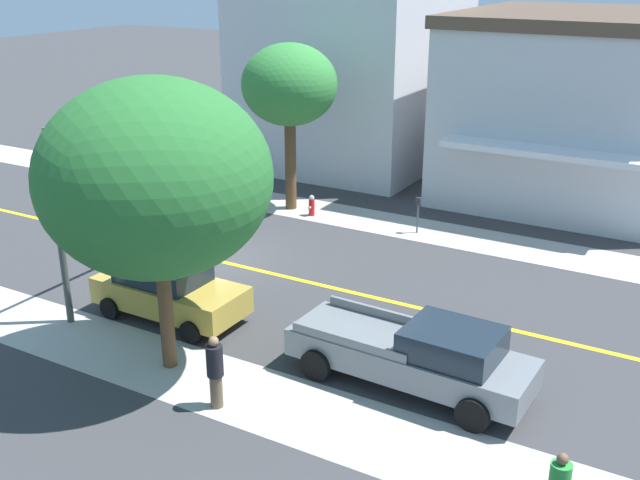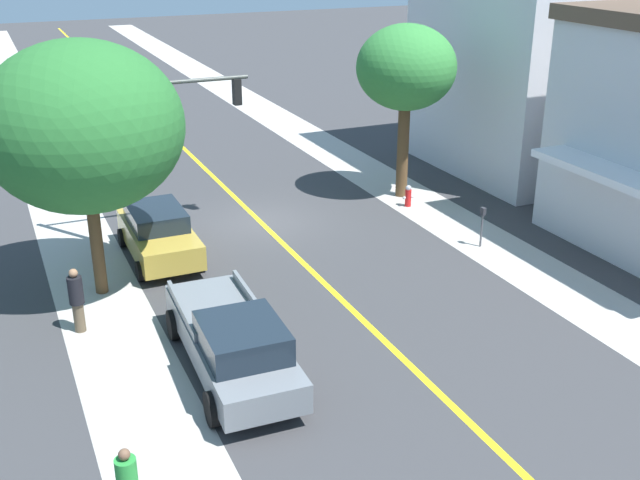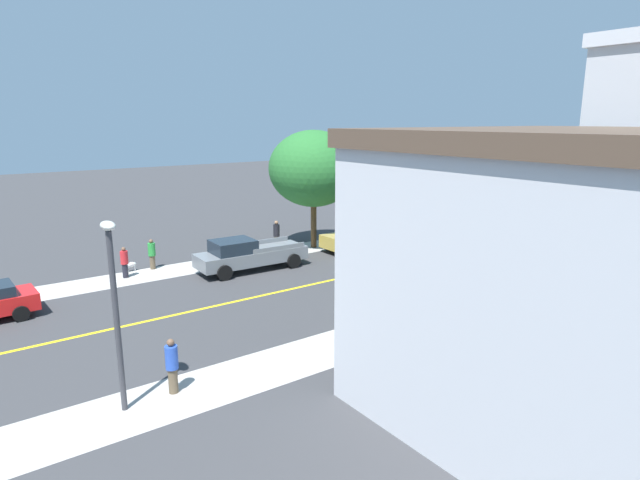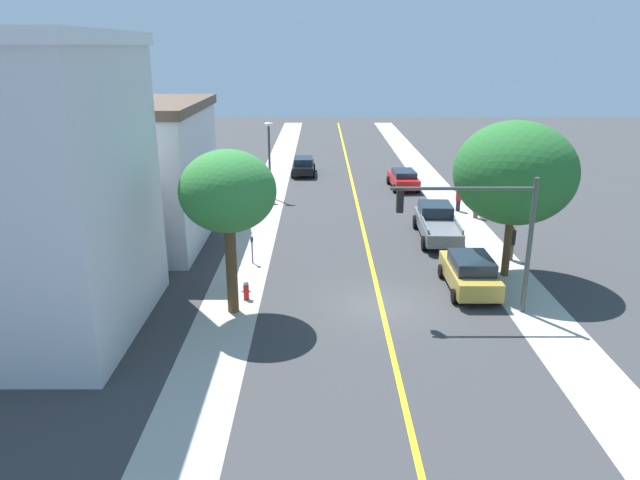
{
  "view_description": "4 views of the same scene",
  "coord_description": "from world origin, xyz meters",
  "px_view_note": "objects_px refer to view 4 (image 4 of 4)",
  "views": [
    {
      "loc": [
        18.99,
        15.23,
        9.84
      ],
      "look_at": [
        0.4,
        4.6,
        1.71
      ],
      "focal_mm": 42.03,
      "sensor_mm": 36.0,
      "label": 1
    },
    {
      "loc": [
        8.68,
        24.87,
        10.07
      ],
      "look_at": [
        0.18,
        5.74,
        1.48
      ],
      "focal_mm": 43.09,
      "sensor_mm": 36.0,
      "label": 2
    },
    {
      "loc": [
        -20.13,
        22.27,
        7.95
      ],
      "look_at": [
        0.52,
        7.21,
        2.04
      ],
      "focal_mm": 29.31,
      "sensor_mm": 36.0,
      "label": 3
    },
    {
      "loc": [
        -2.6,
        -23.03,
        10.48
      ],
      "look_at": [
        -2.5,
        4.17,
        1.56
      ],
      "focal_mm": 33.29,
      "sensor_mm": 36.0,
      "label": 4
    }
  ],
  "objects_px": {
    "pedestrian_black_shirt": "(509,242)",
    "fire_hydrant": "(244,290)",
    "traffic_light_mast": "(481,222)",
    "black_sedan_left_curb": "(301,166)",
    "street_lamp": "(267,151)",
    "grey_pickup_truck": "(435,222)",
    "street_tree_left_near": "(225,193)",
    "red_sedan_right_curb": "(401,178)",
    "pedestrian_green_shirt": "(474,205)",
    "gold_sedan_right_curb": "(467,272)",
    "pedestrian_blue_shirt": "(268,190)",
    "parking_meter": "(250,246)",
    "street_tree_right_corner": "(512,173)",
    "pedestrian_red_shirt": "(456,199)",
    "small_dog": "(472,208)"
  },
  "relations": [
    {
      "from": "street_tree_right_corner",
      "to": "small_dog",
      "type": "relative_size",
      "value": 9.82
    },
    {
      "from": "red_sedan_right_curb",
      "to": "pedestrian_black_shirt",
      "type": "distance_m",
      "value": 16.45
    },
    {
      "from": "pedestrian_black_shirt",
      "to": "street_lamp",
      "type": "bearing_deg",
      "value": -29.84
    },
    {
      "from": "parking_meter",
      "to": "street_lamp",
      "type": "distance_m",
      "value": 13.97
    },
    {
      "from": "pedestrian_green_shirt",
      "to": "grey_pickup_truck",
      "type": "bearing_deg",
      "value": -123.88
    },
    {
      "from": "street_lamp",
      "to": "pedestrian_black_shirt",
      "type": "xyz_separation_m",
      "value": [
        13.4,
        -13.2,
        -2.46
      ]
    },
    {
      "from": "gold_sedan_right_curb",
      "to": "pedestrian_blue_shirt",
      "type": "xyz_separation_m",
      "value": [
        -10.23,
        15.77,
        0.04
      ]
    },
    {
      "from": "gold_sedan_right_curb",
      "to": "pedestrian_blue_shirt",
      "type": "height_order",
      "value": "pedestrian_blue_shirt"
    },
    {
      "from": "red_sedan_right_curb",
      "to": "pedestrian_green_shirt",
      "type": "xyz_separation_m",
      "value": [
        3.53,
        -8.31,
        0.1
      ]
    },
    {
      "from": "parking_meter",
      "to": "pedestrian_green_shirt",
      "type": "distance_m",
      "value": 15.76
    },
    {
      "from": "grey_pickup_truck",
      "to": "pedestrian_green_shirt",
      "type": "distance_m",
      "value": 5.25
    },
    {
      "from": "street_tree_left_near",
      "to": "street_tree_right_corner",
      "type": "relative_size",
      "value": 0.92
    },
    {
      "from": "traffic_light_mast",
      "to": "pedestrian_green_shirt",
      "type": "distance_m",
      "value": 14.83
    },
    {
      "from": "red_sedan_right_curb",
      "to": "black_sedan_left_curb",
      "type": "bearing_deg",
      "value": 53.99
    },
    {
      "from": "fire_hydrant",
      "to": "pedestrian_blue_shirt",
      "type": "distance_m",
      "value": 16.8
    },
    {
      "from": "parking_meter",
      "to": "pedestrian_red_shirt",
      "type": "xyz_separation_m",
      "value": [
        12.63,
        10.0,
        -0.08
      ]
    },
    {
      "from": "fire_hydrant",
      "to": "red_sedan_right_curb",
      "type": "xyz_separation_m",
      "value": [
        9.63,
        21.15,
        0.35
      ]
    },
    {
      "from": "parking_meter",
      "to": "pedestrian_red_shirt",
      "type": "height_order",
      "value": "pedestrian_red_shirt"
    },
    {
      "from": "pedestrian_red_shirt",
      "to": "street_lamp",
      "type": "bearing_deg",
      "value": 177.68
    },
    {
      "from": "fire_hydrant",
      "to": "pedestrian_red_shirt",
      "type": "relative_size",
      "value": 0.53
    },
    {
      "from": "grey_pickup_truck",
      "to": "pedestrian_red_shirt",
      "type": "height_order",
      "value": "grey_pickup_truck"
    },
    {
      "from": "street_tree_right_corner",
      "to": "gold_sedan_right_curb",
      "type": "bearing_deg",
      "value": -139.86
    },
    {
      "from": "pedestrian_black_shirt",
      "to": "fire_hydrant",
      "type": "bearing_deg",
      "value": 35.96
    },
    {
      "from": "red_sedan_right_curb",
      "to": "pedestrian_black_shirt",
      "type": "relative_size",
      "value": 2.51
    },
    {
      "from": "street_tree_left_near",
      "to": "small_dog",
      "type": "xyz_separation_m",
      "value": [
        13.76,
        15.21,
        -4.7
      ]
    },
    {
      "from": "parking_meter",
      "to": "grey_pickup_truck",
      "type": "distance_m",
      "value": 10.96
    },
    {
      "from": "street_tree_left_near",
      "to": "street_lamp",
      "type": "relative_size",
      "value": 1.25
    },
    {
      "from": "fire_hydrant",
      "to": "small_dog",
      "type": "distance_m",
      "value": 19.35
    },
    {
      "from": "grey_pickup_truck",
      "to": "small_dog",
      "type": "bearing_deg",
      "value": -31.43
    },
    {
      "from": "street_tree_right_corner",
      "to": "black_sedan_left_curb",
      "type": "bearing_deg",
      "value": 113.66
    },
    {
      "from": "black_sedan_left_curb",
      "to": "pedestrian_green_shirt",
      "type": "distance_m",
      "value": 17.63
    },
    {
      "from": "street_tree_right_corner",
      "to": "pedestrian_black_shirt",
      "type": "xyz_separation_m",
      "value": [
        0.92,
        2.2,
        -4.03
      ]
    },
    {
      "from": "parking_meter",
      "to": "small_dog",
      "type": "xyz_separation_m",
      "value": [
        13.58,
        9.48,
        -0.55
      ]
    },
    {
      "from": "traffic_light_mast",
      "to": "black_sedan_left_curb",
      "type": "bearing_deg",
      "value": -74.05
    },
    {
      "from": "pedestrian_red_shirt",
      "to": "pedestrian_black_shirt",
      "type": "distance_m",
      "value": 9.49
    },
    {
      "from": "street_lamp",
      "to": "pedestrian_blue_shirt",
      "type": "height_order",
      "value": "street_lamp"
    },
    {
      "from": "street_tree_left_near",
      "to": "fire_hydrant",
      "type": "bearing_deg",
      "value": 72.33
    },
    {
      "from": "pedestrian_green_shirt",
      "to": "street_tree_left_near",
      "type": "bearing_deg",
      "value": -129.13
    },
    {
      "from": "gold_sedan_right_curb",
      "to": "pedestrian_red_shirt",
      "type": "height_order",
      "value": "gold_sedan_right_curb"
    },
    {
      "from": "fire_hydrant",
      "to": "pedestrian_red_shirt",
      "type": "height_order",
      "value": "pedestrian_red_shirt"
    },
    {
      "from": "traffic_light_mast",
      "to": "black_sedan_left_curb",
      "type": "relative_size",
      "value": 1.31
    },
    {
      "from": "parking_meter",
      "to": "red_sedan_right_curb",
      "type": "height_order",
      "value": "red_sedan_right_curb"
    },
    {
      "from": "parking_meter",
      "to": "gold_sedan_right_curb",
      "type": "xyz_separation_m",
      "value": [
        10.12,
        -3.49,
        -0.06
      ]
    },
    {
      "from": "grey_pickup_truck",
      "to": "pedestrian_red_shirt",
      "type": "xyz_separation_m",
      "value": [
        2.52,
        5.76,
        -0.05
      ]
    },
    {
      "from": "street_tree_right_corner",
      "to": "gold_sedan_right_curb",
      "type": "xyz_separation_m",
      "value": [
        -2.17,
        -1.83,
        -4.13
      ]
    },
    {
      "from": "grey_pickup_truck",
      "to": "street_tree_left_near",
      "type": "bearing_deg",
      "value": 136.32
    },
    {
      "from": "black_sedan_left_curb",
      "to": "gold_sedan_right_curb",
      "type": "distance_m",
      "value": 26.57
    },
    {
      "from": "pedestrian_black_shirt",
      "to": "small_dog",
      "type": "relative_size",
      "value": 2.44
    },
    {
      "from": "gold_sedan_right_curb",
      "to": "pedestrian_green_shirt",
      "type": "distance_m",
      "value": 12.26
    },
    {
      "from": "traffic_light_mast",
      "to": "street_lamp",
      "type": "relative_size",
      "value": 1.07
    }
  ]
}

